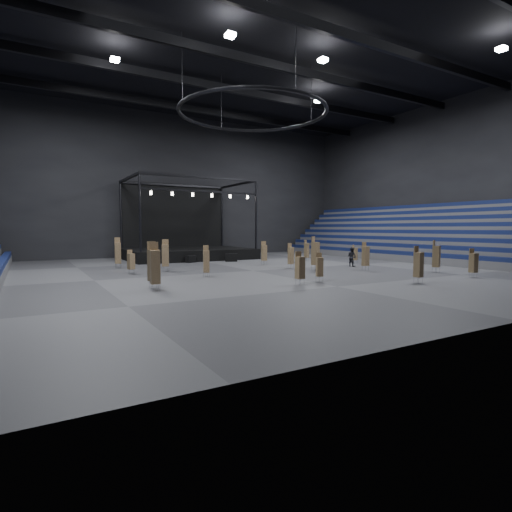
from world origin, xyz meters
TOP-DOWN VIEW (x-y plane):
  - floor at (0.00, 0.00)m, footprint 50.00×50.00m
  - ceiling at (0.00, 0.00)m, footprint 50.00×42.00m
  - wall_back at (0.00, 21.00)m, footprint 50.00×0.20m
  - wall_right at (25.00, 0.00)m, footprint 0.20×42.00m
  - bleachers_right at (22.94, 0.00)m, footprint 7.20×40.00m
  - stage at (0.00, 16.24)m, footprint 14.00×10.00m
  - truss_ring at (-0.00, 0.00)m, footprint 12.30×12.30m
  - roof_girders at (0.00, -0.00)m, footprint 49.00×30.35m
  - floodlights at (0.00, -4.00)m, footprint 28.60×16.60m
  - flight_case_left at (-1.63, 10.23)m, footprint 1.22×0.93m
  - flight_case_mid at (2.60, 9.31)m, footprint 1.44×1.12m
  - flight_case_right at (3.11, 10.22)m, footprint 1.18×0.88m
  - chair_stack_0 at (8.51, -4.42)m, footprint 0.48×0.48m
  - chair_stack_1 at (0.58, -8.07)m, footprint 0.54×0.54m
  - chair_stack_2 at (11.58, -11.99)m, footprint 0.51×0.51m
  - chair_stack_3 at (3.75, 4.37)m, footprint 0.60×0.60m
  - chair_stack_4 at (4.20, 0.48)m, footprint 0.43×0.43m
  - chair_stack_5 at (-9.40, 2.73)m, footprint 0.56×0.56m
  - chair_stack_6 at (-9.36, 8.01)m, footprint 0.55×0.55m
  - chair_stack_7 at (4.87, -2.21)m, footprint 0.72×0.72m
  - chair_stack_8 at (10.31, 6.18)m, footprint 0.51×0.51m
  - chair_stack_9 at (-10.16, -6.66)m, footprint 0.54×0.54m
  - chair_stack_10 at (-6.56, 3.04)m, footprint 0.70×0.70m
  - chair_stack_11 at (-1.51, -8.70)m, footprint 0.48×0.48m
  - chair_stack_12 at (5.67, -11.90)m, footprint 0.51×0.51m
  - chair_stack_13 at (-9.98, -5.69)m, footprint 0.63×0.63m
  - chair_stack_14 at (-5.07, -2.02)m, footprint 0.51×0.51m
  - chair_stack_15 at (12.31, -8.44)m, footprint 0.66×0.66m
  - chair_stack_16 at (12.25, 0.73)m, footprint 0.55×0.55m
  - man_center at (0.51, -5.68)m, footprint 0.65×0.45m
  - crew_member at (9.88, -1.34)m, footprint 0.76×0.93m

SIDE VIEW (x-z plane):
  - floor at x=0.00m, z-range 0.00..0.00m
  - flight_case_right at x=3.11m, z-range 0.00..0.71m
  - flight_case_left at x=-1.63m, z-range 0.00..0.73m
  - flight_case_mid at x=2.60m, z-range 0.00..0.86m
  - man_center at x=0.51m, z-range 0.00..1.70m
  - crew_member at x=9.88m, z-range 0.00..1.81m
  - chair_stack_16 at x=12.25m, z-range 0.06..1.96m
  - chair_stack_1 at x=0.58m, z-range 0.05..1.98m
  - chair_stack_5 at x=-9.40m, z-range 0.07..1.97m
  - chair_stack_2 at x=11.58m, z-range 0.06..2.17m
  - chair_stack_11 at x=-1.51m, z-range 0.07..2.18m
  - chair_stack_4 at x=4.20m, z-range 0.03..2.26m
  - chair_stack_8 at x=10.31m, z-range 0.02..2.31m
  - chair_stack_14 at x=-5.07m, z-range 0.02..2.36m
  - chair_stack_3 at x=3.75m, z-range 0.06..2.36m
  - chair_stack_0 at x=8.51m, z-range 0.04..2.45m
  - chair_stack_12 at x=5.67m, z-range 0.04..2.46m
  - chair_stack_15 at x=12.31m, z-range 0.04..2.64m
  - chair_stack_10 at x=-6.56m, z-range 0.05..2.72m
  - chair_stack_6 at x=-9.36m, z-range 0.03..2.78m
  - chair_stack_9 at x=-10.16m, z-range 0.03..2.82m
  - chair_stack_13 at x=-9.98m, z-range 0.05..2.85m
  - stage at x=0.00m, z-range -3.15..6.05m
  - chair_stack_7 at x=4.87m, z-range 0.04..2.92m
  - bleachers_right at x=22.94m, z-range -1.47..4.93m
  - wall_back at x=0.00m, z-range 0.00..18.00m
  - wall_right at x=25.00m, z-range 0.00..18.00m
  - truss_ring at x=0.00m, z-range 10.43..15.58m
  - floodlights at x=0.00m, z-range 16.48..16.73m
  - roof_girders at x=0.00m, z-range 16.85..17.55m
  - ceiling at x=0.00m, z-range 17.90..18.10m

